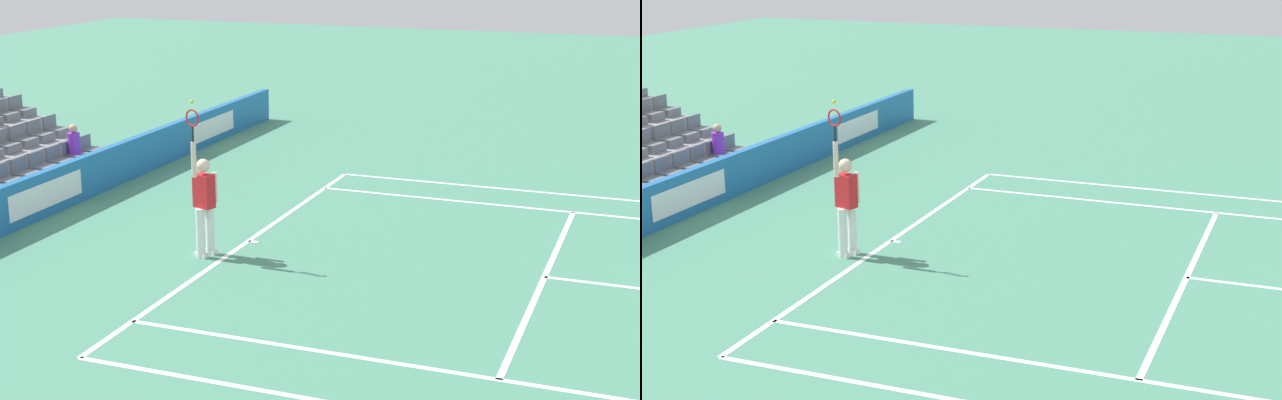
# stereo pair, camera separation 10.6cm
# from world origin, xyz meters

# --- Properties ---
(line_baseline) EXTENTS (10.97, 0.10, 0.01)m
(line_baseline) POSITION_xyz_m (0.00, -11.89, 0.00)
(line_baseline) COLOR white
(line_baseline) RESTS_ON ground
(line_service) EXTENTS (8.23, 0.10, 0.01)m
(line_service) POSITION_xyz_m (0.00, -6.40, 0.00)
(line_service) COLOR white
(line_service) RESTS_ON ground
(line_singles_sideline_left) EXTENTS (0.10, 11.89, 0.01)m
(line_singles_sideline_left) POSITION_xyz_m (4.12, -5.95, 0.00)
(line_singles_sideline_left) COLOR white
(line_singles_sideline_left) RESTS_ON ground
(line_singles_sideline_right) EXTENTS (0.10, 11.89, 0.01)m
(line_singles_sideline_right) POSITION_xyz_m (-4.12, -5.95, 0.00)
(line_singles_sideline_right) COLOR white
(line_singles_sideline_right) RESTS_ON ground
(line_doubles_sideline_right) EXTENTS (0.10, 11.89, 0.01)m
(line_doubles_sideline_right) POSITION_xyz_m (-5.49, -5.95, 0.00)
(line_doubles_sideline_right) COLOR white
(line_doubles_sideline_right) RESTS_ON ground
(line_centre_mark) EXTENTS (0.10, 0.20, 0.01)m
(line_centre_mark) POSITION_xyz_m (0.00, -11.79, 0.00)
(line_centre_mark) COLOR white
(line_centre_mark) RESTS_ON ground
(sponsor_barrier) EXTENTS (22.43, 0.22, 0.93)m
(sponsor_barrier) POSITION_xyz_m (0.00, -16.48, 0.47)
(sponsor_barrier) COLOR #1E66AD
(sponsor_barrier) RESTS_ON ground
(tennis_player) EXTENTS (0.51, 0.42, 2.85)m
(tennis_player) POSITION_xyz_m (1.02, -12.26, 0.99)
(tennis_player) COLOR white
(tennis_player) RESTS_ON ground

